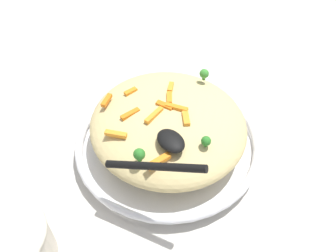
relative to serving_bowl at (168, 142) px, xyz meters
The scene contains 19 objects.
ground_plane 0.02m from the serving_bowl, ahead, with size 2.40×2.40×0.00m, color beige.
serving_bowl is the anchor object (origin of this frame).
pasta_mound 0.05m from the serving_bowl, ahead, with size 0.30×0.29×0.08m, color #D1BA7A.
carrot_piece_0 0.10m from the serving_bowl, 60.63° to the left, with size 0.04×0.01×0.01m, color orange.
carrot_piece_1 0.15m from the serving_bowl, 139.07° to the right, with size 0.03×0.01×0.01m, color orange.
carrot_piece_2 0.10m from the serving_bowl, 17.28° to the left, with size 0.03×0.01×0.01m, color orange.
carrot_piece_3 0.09m from the serving_bowl, behind, with size 0.03×0.01×0.01m, color orange.
carrot_piece_4 0.10m from the serving_bowl, 139.93° to the left, with size 0.03×0.01×0.01m, color orange.
carrot_piece_5 0.12m from the serving_bowl, 162.07° to the right, with size 0.03×0.01×0.01m, color orange.
carrot_piece_6 0.11m from the serving_bowl, 139.85° to the left, with size 0.03×0.01×0.01m, color orange.
carrot_piece_7 0.14m from the serving_bowl, 92.89° to the right, with size 0.04×0.01×0.01m, color orange.
carrot_piece_8 0.14m from the serving_bowl, 42.73° to the right, with size 0.04×0.01×0.01m, color orange.
carrot_piece_9 0.11m from the serving_bowl, 117.75° to the right, with size 0.04×0.01×0.01m, color orange.
carrot_piece_10 0.10m from the serving_bowl, 95.27° to the right, with size 0.04×0.01×0.01m, color orange.
broccoli_floret_0 0.15m from the serving_bowl, 57.74° to the right, with size 0.02×0.02×0.03m.
broccoli_floret_1 0.15m from the serving_bowl, 107.34° to the left, with size 0.02×0.02×0.02m.
broccoli_floret_2 0.14m from the serving_bowl, ahead, with size 0.02×0.02×0.02m.
serving_spoon 0.15m from the serving_bowl, 37.86° to the right, with size 0.14×0.13×0.07m.
companion_bowl 0.33m from the serving_bowl, 81.45° to the right, with size 0.13×0.13×0.09m.
Camera 1 is at (0.37, -0.27, 0.56)m, focal length 37.93 mm.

